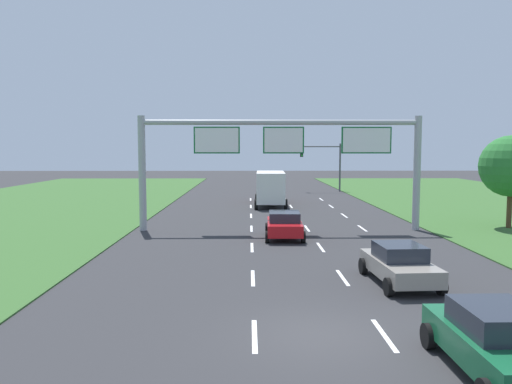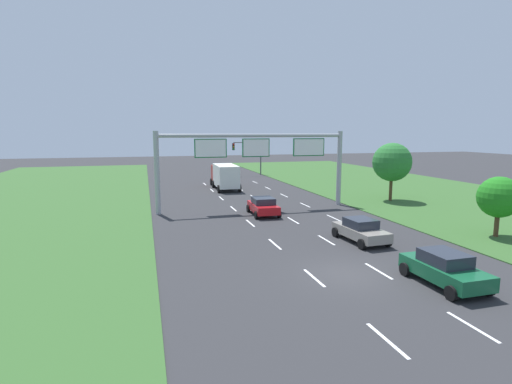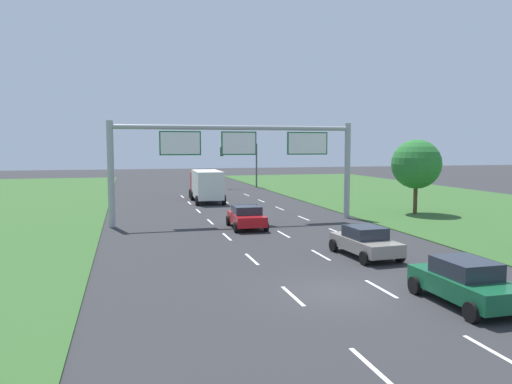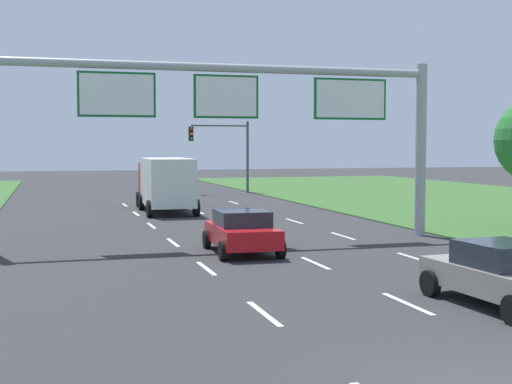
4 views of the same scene
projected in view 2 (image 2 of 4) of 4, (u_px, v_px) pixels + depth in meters
ground_plane at (347, 274)px, 19.57m from camera, size 200.00×200.00×0.00m
grass_verge_right at (509, 212)px, 34.67m from camera, size 24.00×120.00×0.06m
lane_dashes_inner_left at (261, 233)px, 27.68m from camera, size 0.14×56.40×0.01m
lane_dashes_inner_right at (308, 229)px, 28.61m from camera, size 0.14×56.40×0.01m
lane_dashes_slip at (352, 226)px, 29.54m from camera, size 0.14×56.40×0.01m
car_near_red at (263, 206)px, 33.46m from camera, size 2.25×4.07×1.48m
car_lead_silver at (361, 230)px, 25.32m from camera, size 2.28×4.25×1.48m
car_mid_lane at (445, 268)px, 18.12m from camera, size 2.18×4.15×1.54m
box_truck at (225, 175)px, 48.73m from camera, size 2.84×7.97×3.00m
sign_gantry at (256, 154)px, 35.43m from camera, size 17.24×0.44×7.00m
traffic_light_mast at (249, 151)px, 63.71m from camera, size 4.76×0.49×5.60m
roadside_tree_near at (499, 197)px, 26.04m from camera, size 2.69×2.69×4.05m
roadside_tree_mid at (392, 162)px, 39.78m from camera, size 3.83×3.83×5.85m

